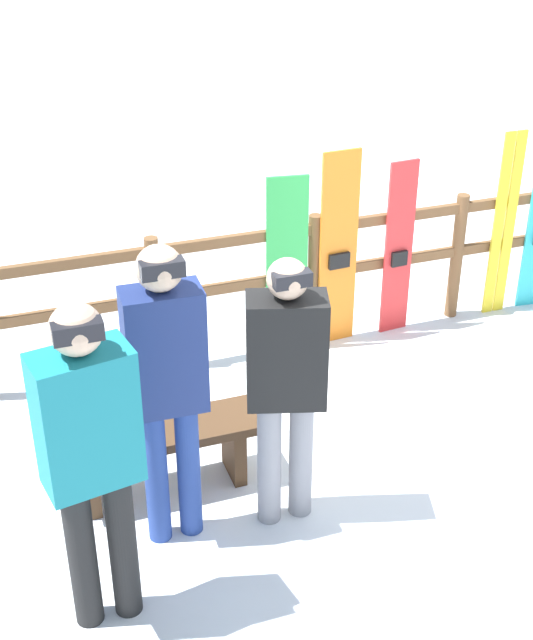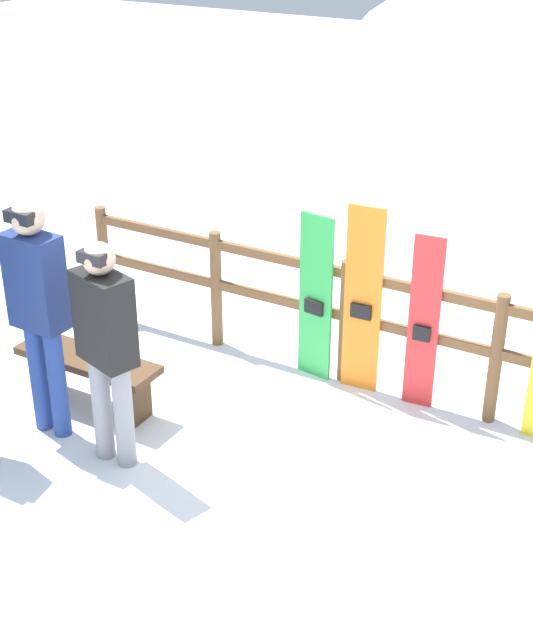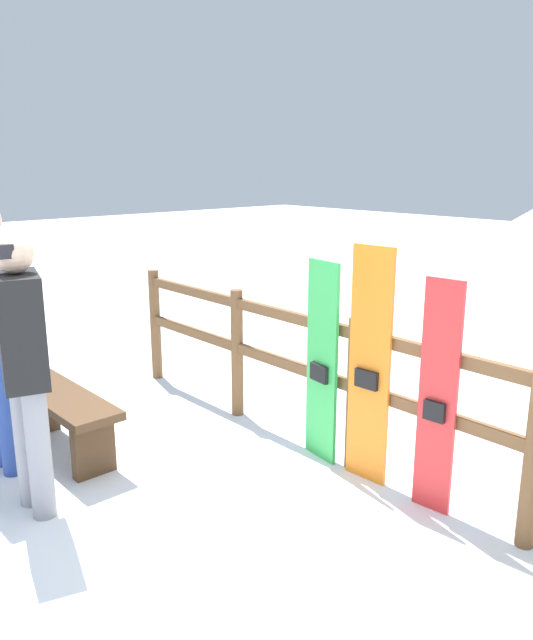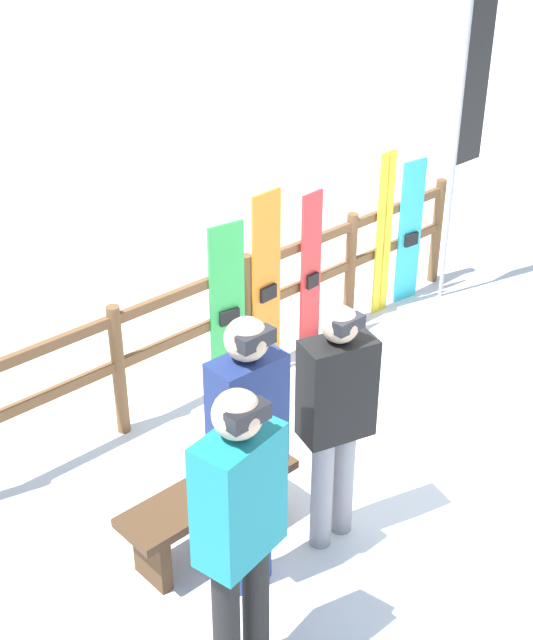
% 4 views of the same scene
% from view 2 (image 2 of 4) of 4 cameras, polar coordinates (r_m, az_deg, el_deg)
% --- Properties ---
extents(ground_plane, '(40.00, 40.00, 0.00)m').
position_cam_2_polar(ground_plane, '(6.30, -1.62, -10.27)').
color(ground_plane, white).
extents(fence, '(5.08, 0.10, 1.07)m').
position_cam_2_polar(fence, '(7.19, 5.09, 0.61)').
color(fence, brown).
rests_on(fence, ground).
extents(bench, '(1.20, 0.36, 0.45)m').
position_cam_2_polar(bench, '(7.07, -11.33, -3.16)').
color(bench, '#4C331E').
rests_on(bench, ground).
extents(person_navy, '(0.42, 0.24, 1.83)m').
position_cam_2_polar(person_navy, '(6.48, -14.42, 1.15)').
color(person_navy, navy).
rests_on(person_navy, ground).
extents(person_black, '(0.48, 0.35, 1.68)m').
position_cam_2_polar(person_black, '(6.09, -10.23, -1.25)').
color(person_black, gray).
rests_on(person_black, ground).
extents(snowboard_green, '(0.31, 0.09, 1.42)m').
position_cam_2_polar(snowboard_green, '(7.21, 3.15, 1.38)').
color(snowboard_green, green).
rests_on(snowboard_green, ground).
extents(snowboard_orange, '(0.31, 0.07, 1.57)m').
position_cam_2_polar(snowboard_orange, '(7.02, 6.18, 1.17)').
color(snowboard_orange, orange).
rests_on(snowboard_orange, ground).
extents(snowboard_red, '(0.24, 0.07, 1.43)m').
position_cam_2_polar(snowboard_red, '(6.89, 10.01, -0.27)').
color(snowboard_red, red).
rests_on(snowboard_red, ground).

